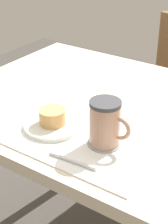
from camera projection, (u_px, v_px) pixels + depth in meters
The scene contains 7 objects.
dining_table at pixel (122, 134), 1.18m from camera, with size 1.10×0.76×0.76m.
placemat at pixel (76, 133), 1.01m from camera, with size 0.48×0.30×0.00m, color white.
pastry_plate at pixel (53, 125), 1.03m from camera, with size 0.16×0.16×0.01m, color silver.
pastry at pixel (52, 117), 1.02m from camera, with size 0.07×0.07×0.04m, color #E0A860.
coffee_coaster at pixel (104, 143), 0.96m from camera, with size 0.09×0.09×0.01m, color #99999E.
coffee_mug at pixel (106, 123), 0.93m from camera, with size 0.11×0.08×0.12m.
teaspoon at pixel (72, 161), 0.89m from camera, with size 0.01×0.01×0.13m, color silver.
Camera 1 is at (0.46, -0.89, 1.30)m, focal length 60.00 mm.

